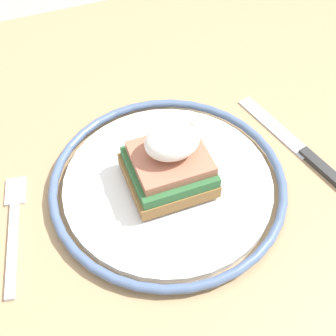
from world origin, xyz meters
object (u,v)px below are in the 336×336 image
Objects in this scene: knife at (307,155)px; plate at (168,183)px; sandwich at (170,162)px; fork at (14,226)px.

plate is at bearing 174.89° from knife.
sandwich reaches higher than plate.
fork is at bearing 176.01° from knife.
sandwich is 0.17m from knife.
sandwich is at bearing 15.41° from plate.
sandwich is 0.60× the size of fork.
plate is at bearing -164.59° from sandwich.
sandwich reaches higher than fork.
fork is (-0.17, 0.01, -0.04)m from sandwich.
knife is at bearing -5.11° from plate.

